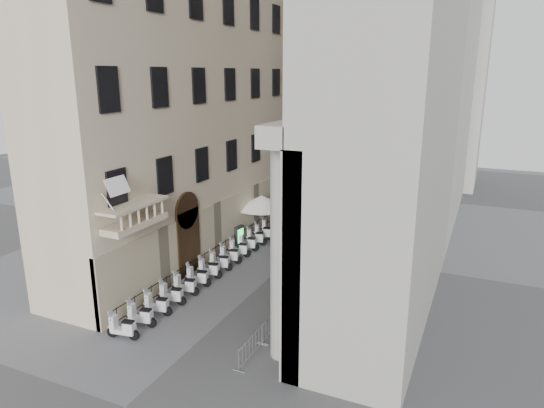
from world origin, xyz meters
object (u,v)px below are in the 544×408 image
Objects in this scene: security_tent at (265,204)px; info_kiosk at (239,238)px; street_lamp at (293,165)px; pedestrian_b at (372,211)px; pedestrian_a at (297,228)px; scooter_0 at (124,339)px.

security_tent reaches higher than info_kiosk.
street_lamp is 8.30m from info_kiosk.
info_kiosk is 1.21× the size of pedestrian_b.
security_tent is 2.46× the size of pedestrian_a.
security_tent is at bearing -9.47° from scooter_0.
pedestrian_a is at bearing 78.88° from pedestrian_b.
pedestrian_b is at bearing 63.89° from street_lamp.
street_lamp is 5.26× the size of pedestrian_a.
pedestrian_a reaches higher than pedestrian_b.
street_lamp is at bearing 86.35° from info_kiosk.
pedestrian_b is (6.52, 25.41, 0.76)m from scooter_0.
street_lamp is 5.48m from pedestrian_a.
street_lamp is at bearing 75.60° from security_tent.
info_kiosk is 13.90m from pedestrian_b.
scooter_0 is 0.82× the size of info_kiosk.
scooter_0 is 0.89× the size of pedestrian_a.
security_tent is 0.47× the size of street_lamp.
security_tent is at bearing -82.07° from street_lamp.
info_kiosk is at bearing -80.12° from street_lamp.
scooter_0 is at bearing 105.90° from pedestrian_a.
info_kiosk is 5.09m from pedestrian_a.
pedestrian_a is (2.33, 17.63, 0.85)m from scooter_0.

